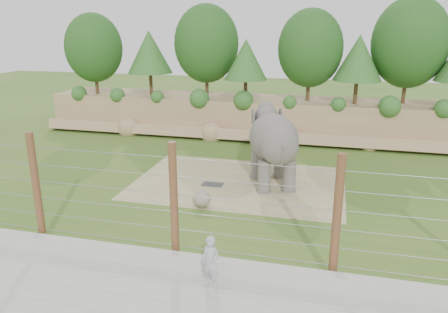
% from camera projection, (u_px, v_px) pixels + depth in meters
% --- Properties ---
extents(ground, '(90.00, 90.00, 0.00)m').
position_uv_depth(ground, '(213.00, 206.00, 18.54)').
color(ground, '#3E5E1D').
rests_on(ground, ground).
extents(back_embankment, '(30.00, 5.52, 8.77)m').
position_uv_depth(back_embankment, '(272.00, 77.00, 28.99)').
color(back_embankment, '#9A7B59').
rests_on(back_embankment, ground).
extents(dirt_patch, '(10.00, 7.00, 0.02)m').
position_uv_depth(dirt_patch, '(239.00, 183.00, 21.20)').
color(dirt_patch, '#958A60').
rests_on(dirt_patch, ground).
extents(drain_grate, '(1.00, 0.60, 0.03)m').
position_uv_depth(drain_grate, '(213.00, 184.00, 20.89)').
color(drain_grate, '#262628').
rests_on(drain_grate, dirt_patch).
extents(elephant, '(3.30, 4.81, 3.59)m').
position_uv_depth(elephant, '(273.00, 149.00, 20.43)').
color(elephant, '#645E59').
rests_on(elephant, ground).
extents(stone_ball, '(0.76, 0.76, 0.76)m').
position_uv_depth(stone_ball, '(202.00, 199.00, 18.23)').
color(stone_ball, gray).
rests_on(stone_ball, dirt_patch).
extents(retaining_wall, '(26.00, 0.35, 0.50)m').
position_uv_depth(retaining_wall, '(170.00, 260.00, 13.83)').
color(retaining_wall, '#A6A49B').
rests_on(retaining_wall, ground).
extents(walkway, '(26.00, 4.00, 0.01)m').
position_uv_depth(walkway, '(145.00, 304.00, 12.05)').
color(walkway, '#A6A49B').
rests_on(walkway, ground).
extents(barrier_fence, '(20.26, 0.26, 4.00)m').
position_uv_depth(barrier_fence, '(174.00, 203.00, 13.78)').
color(barrier_fence, brown).
rests_on(barrier_fence, ground).
extents(zookeeper, '(0.69, 0.56, 1.64)m').
position_uv_depth(zookeeper, '(211.00, 263.00, 12.56)').
color(zookeeper, '#B6BBC0').
rests_on(zookeeper, walkway).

